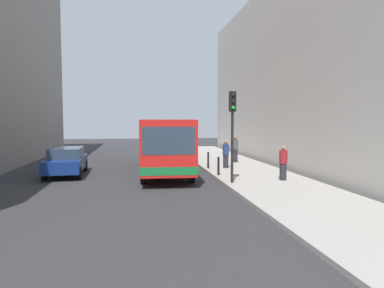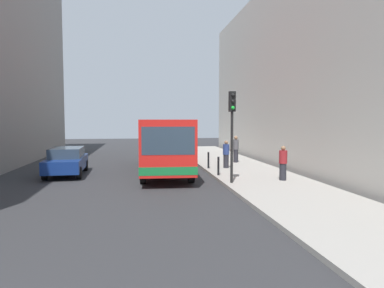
% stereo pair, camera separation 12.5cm
% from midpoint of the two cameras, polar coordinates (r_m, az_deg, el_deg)
% --- Properties ---
extents(ground_plane, '(80.00, 80.00, 0.00)m').
position_cam_midpoint_polar(ground_plane, '(17.03, -6.88, -6.15)').
color(ground_plane, '#2D2D30').
extents(sidewalk, '(4.40, 40.00, 0.15)m').
position_cam_midpoint_polar(sidewalk, '(18.04, 10.61, -5.38)').
color(sidewalk, '#9E9991').
rests_on(sidewalk, ground).
extents(building_right, '(7.00, 32.00, 12.18)m').
position_cam_midpoint_polar(building_right, '(24.24, 21.45, 11.06)').
color(building_right, '#BCB7AD').
rests_on(building_right, ground).
extents(bus, '(3.04, 11.13, 3.00)m').
position_cam_midpoint_polar(bus, '(20.33, -4.70, 0.40)').
color(bus, red).
rests_on(bus, ground).
extents(car_beside_bus, '(2.01, 4.47, 1.48)m').
position_cam_midpoint_polar(car_beside_bus, '(19.99, -20.08, -2.59)').
color(car_beside_bus, navy).
rests_on(car_beside_bus, ground).
extents(traffic_light, '(0.28, 0.33, 4.10)m').
position_cam_midpoint_polar(traffic_light, '(15.63, 6.43, 4.03)').
color(traffic_light, black).
rests_on(traffic_light, sidewalk).
extents(bollard_near, '(0.11, 0.11, 0.95)m').
position_cam_midpoint_polar(bollard_near, '(17.90, 4.17, -3.61)').
color(bollard_near, black).
rests_on(bollard_near, sidewalk).
extents(bollard_mid, '(0.11, 0.11, 0.95)m').
position_cam_midpoint_polar(bollard_mid, '(20.41, 2.50, -2.67)').
color(bollard_mid, black).
rests_on(bollard_mid, sidewalk).
extents(pedestrian_near_signal, '(0.38, 0.38, 1.62)m').
position_cam_midpoint_polar(pedestrian_near_signal, '(16.90, 14.53, -3.05)').
color(pedestrian_near_signal, '#26262D').
rests_on(pedestrian_near_signal, sidewalk).
extents(pedestrian_mid_sidewalk, '(0.38, 0.38, 1.62)m').
position_cam_midpoint_polar(pedestrian_mid_sidewalk, '(20.65, 5.40, -1.70)').
color(pedestrian_mid_sidewalk, '#26262D').
rests_on(pedestrian_mid_sidewalk, sidewalk).
extents(pedestrian_far_sidewalk, '(0.38, 0.38, 1.77)m').
position_cam_midpoint_polar(pedestrian_far_sidewalk, '(23.41, 6.97, -0.84)').
color(pedestrian_far_sidewalk, '#26262D').
rests_on(pedestrian_far_sidewalk, sidewalk).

